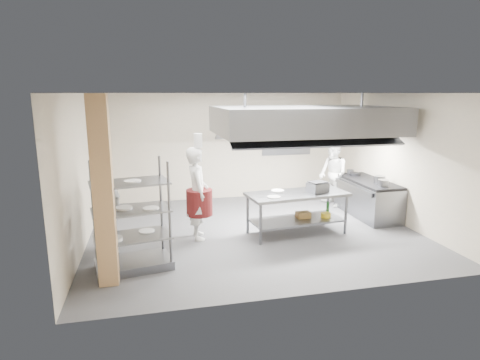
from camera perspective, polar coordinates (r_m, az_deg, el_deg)
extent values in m
plane|color=#353537|center=(9.01, 1.88, -7.21)|extent=(7.00, 7.00, 0.00)
plane|color=silver|center=(8.49, 2.03, 12.25)|extent=(7.00, 7.00, 0.00)
plane|color=#C2B29A|center=(11.52, -1.89, 4.77)|extent=(7.00, 0.00, 7.00)
plane|color=#C2B29A|center=(8.44, -21.67, 1.15)|extent=(0.00, 6.00, 6.00)
plane|color=#C2B29A|center=(10.10, 21.55, 2.85)|extent=(0.00, 6.00, 6.00)
cube|color=tan|center=(6.52, -18.86, -1.72)|extent=(0.30, 0.30, 3.00)
cube|color=slate|center=(9.30, 9.19, 8.40)|extent=(4.00, 2.50, 0.60)
cube|color=white|center=(9.03, 3.79, 6.38)|extent=(1.60, 0.12, 0.04)
cube|color=white|center=(9.70, 14.09, 6.45)|extent=(1.60, 0.12, 0.04)
cube|color=slate|center=(11.84, 6.87, 4.89)|extent=(1.50, 0.28, 0.04)
cube|color=slate|center=(8.68, 8.15, -2.01)|extent=(2.24, 1.13, 0.06)
cube|color=slate|center=(8.84, 8.04, -5.66)|extent=(2.06, 1.02, 0.04)
cube|color=gray|center=(10.50, 17.67, -2.57)|extent=(0.80, 2.00, 0.84)
cube|color=black|center=(10.40, 17.83, -0.17)|extent=(0.78, 1.96, 0.06)
imported|color=white|center=(8.35, -6.10, -1.89)|extent=(0.48, 0.72, 1.94)
imported|color=white|center=(11.03, 13.06, 0.83)|extent=(0.74, 0.91, 1.75)
imported|color=silver|center=(8.01, -18.33, -3.70)|extent=(0.88, 1.12, 1.77)
cube|color=slate|center=(8.82, 10.98, -1.01)|extent=(0.48, 0.43, 0.20)
cube|color=olive|center=(8.93, 8.97, -4.92)|extent=(0.31, 0.22, 0.13)
cylinder|color=gray|center=(10.09, 19.26, 0.06)|extent=(0.26, 0.26, 0.18)
cylinder|color=white|center=(7.20, -15.05, -7.57)|extent=(0.28, 0.28, 0.05)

